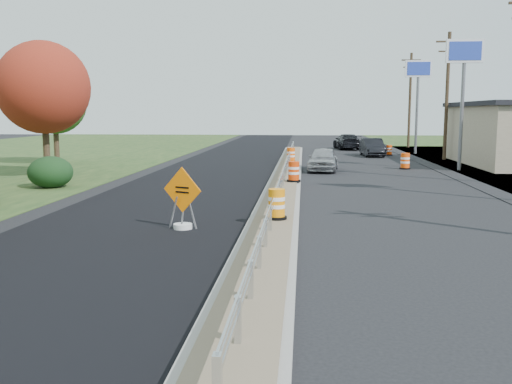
# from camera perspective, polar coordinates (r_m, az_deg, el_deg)

# --- Properties ---
(ground) EXTENTS (140.00, 140.00, 0.00)m
(ground) POSITION_cam_1_polar(r_m,az_deg,el_deg) (20.24, 2.08, -2.17)
(ground) COLOR black
(ground) RESTS_ON ground
(milled_overlay) EXTENTS (7.20, 120.00, 0.01)m
(milled_overlay) POSITION_cam_1_polar(r_m,az_deg,el_deg) (30.58, -5.29, 1.27)
(milled_overlay) COLOR black
(milled_overlay) RESTS_ON ground
(median) EXTENTS (1.60, 55.00, 0.23)m
(median) POSITION_cam_1_polar(r_m,az_deg,el_deg) (28.13, 2.85, 0.92)
(median) COLOR gray
(median) RESTS_ON ground
(guardrail) EXTENTS (0.10, 46.15, 0.72)m
(guardrail) POSITION_cam_1_polar(r_m,az_deg,el_deg) (29.05, 2.93, 2.37)
(guardrail) COLOR silver
(guardrail) RESTS_ON median
(pylon_sign_mid) EXTENTS (2.20, 0.30, 7.90)m
(pylon_sign_mid) POSITION_cam_1_polar(r_m,az_deg,el_deg) (37.27, 20.10, 11.99)
(pylon_sign_mid) COLOR slate
(pylon_sign_mid) RESTS_ON ground
(pylon_sign_north) EXTENTS (2.20, 0.30, 7.90)m
(pylon_sign_north) POSITION_cam_1_polar(r_m,az_deg,el_deg) (50.89, 15.91, 10.97)
(pylon_sign_north) COLOR slate
(pylon_sign_north) RESTS_ON ground
(utility_pole_nmid) EXTENTS (1.90, 0.26, 9.40)m
(utility_pole_nmid) POSITION_cam_1_polar(r_m,az_deg,el_deg) (45.18, 18.56, 9.32)
(utility_pole_nmid) COLOR #473523
(utility_pole_nmid) RESTS_ON ground
(utility_pole_north) EXTENTS (1.90, 0.26, 9.40)m
(utility_pole_north) POSITION_cam_1_polar(r_m,az_deg,el_deg) (59.86, 15.14, 9.03)
(utility_pole_north) COLOR #473523
(utility_pole_north) RESTS_ON ground
(hedge_north) EXTENTS (2.09, 2.09, 1.52)m
(hedge_north) POSITION_cam_1_polar(r_m,az_deg,el_deg) (28.65, -19.86, 1.89)
(hedge_north) COLOR black
(hedge_north) RESTS_ON ground
(tree_near_red) EXTENTS (4.95, 4.95, 7.35)m
(tree_near_red) POSITION_cam_1_polar(r_m,az_deg,el_deg) (33.01, -20.49, 9.74)
(tree_near_red) COLOR #473523
(tree_near_red) RESTS_ON ground
(tree_near_back) EXTENTS (4.29, 4.29, 6.37)m
(tree_near_back) POSITION_cam_1_polar(r_m,az_deg,el_deg) (41.51, -19.51, 8.43)
(tree_near_back) COLOR #473523
(tree_near_back) RESTS_ON ground
(caution_sign) EXTENTS (1.27, 0.61, 1.92)m
(caution_sign) POSITION_cam_1_polar(r_m,az_deg,el_deg) (17.61, -7.35, -2.15)
(caution_sign) COLOR white
(caution_sign) RESTS_ON ground
(barrel_median_near) EXTENTS (0.65, 0.65, 0.96)m
(barrel_median_near) POSITION_cam_1_polar(r_m,az_deg,el_deg) (17.89, 2.07, -1.27)
(barrel_median_near) COLOR black
(barrel_median_near) RESTS_ON median
(barrel_median_mid) EXTENTS (0.67, 0.67, 0.98)m
(barrel_median_mid) POSITION_cam_1_polar(r_m,az_deg,el_deg) (27.61, 3.80, 2.01)
(barrel_median_mid) COLOR black
(barrel_median_mid) RESTS_ON median
(barrel_median_far) EXTENTS (0.67, 0.67, 0.98)m
(barrel_median_far) POSITION_cam_1_polar(r_m,az_deg,el_deg) (38.28, 3.51, 3.68)
(barrel_median_far) COLOR black
(barrel_median_far) RESTS_ON median
(barrel_shoulder_mid) EXTENTS (0.69, 0.69, 1.01)m
(barrel_shoulder_mid) POSITION_cam_1_polar(r_m,az_deg,el_deg) (37.19, 14.69, 2.97)
(barrel_shoulder_mid) COLOR black
(barrel_shoulder_mid) RESTS_ON ground
(barrel_shoulder_far) EXTENTS (0.58, 0.58, 0.85)m
(barrel_shoulder_far) POSITION_cam_1_polar(r_m,az_deg,el_deg) (48.84, 13.17, 4.07)
(barrel_shoulder_far) COLOR black
(barrel_shoulder_far) RESTS_ON ground
(car_silver) EXTENTS (2.11, 4.38, 1.44)m
(car_silver) POSITION_cam_1_polar(r_m,az_deg,el_deg) (35.06, 6.73, 3.28)
(car_silver) COLOR #A5A5A9
(car_silver) RESTS_ON ground
(car_dark_mid) EXTENTS (1.79, 4.50, 1.45)m
(car_dark_mid) POSITION_cam_1_polar(r_m,az_deg,el_deg) (47.64, 11.56, 4.41)
(car_dark_mid) COLOR black
(car_dark_mid) RESTS_ON ground
(car_dark_far) EXTENTS (2.61, 5.29, 1.48)m
(car_dark_far) POSITION_cam_1_polar(r_m,az_deg,el_deg) (56.08, 9.09, 5.00)
(car_dark_far) COLOR black
(car_dark_far) RESTS_ON ground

